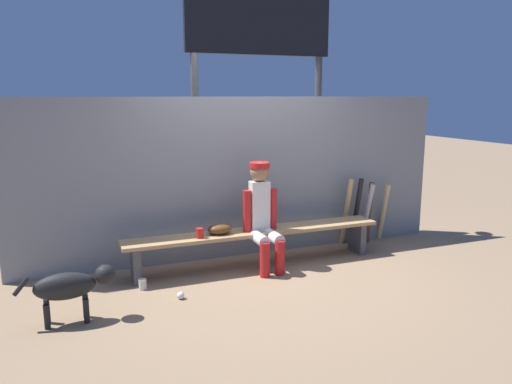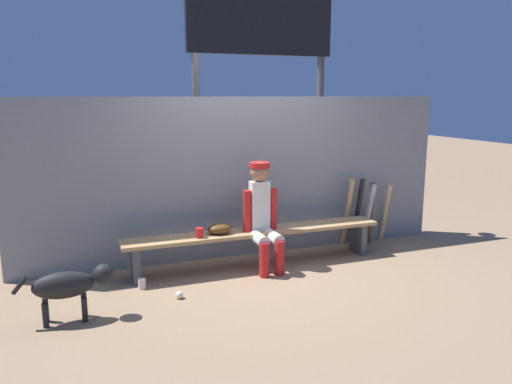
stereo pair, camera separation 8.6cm
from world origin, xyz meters
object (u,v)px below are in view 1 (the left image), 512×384
at_px(bat_aluminum_silver, 367,214).
at_px(bat_wood_natural, 384,212).
at_px(bat_wood_tan, 346,212).
at_px(cup_on_bench, 200,233).
at_px(player_seated, 263,213).
at_px(cup_on_ground, 143,284).
at_px(dog, 72,286).
at_px(baseball_glove, 220,229).
at_px(bat_wood_dark, 369,213).
at_px(bat_aluminum_black, 356,212).
at_px(dugout_bench, 256,237).
at_px(scoreboard, 263,45).
at_px(baseball, 181,295).

bearing_deg(bat_aluminum_silver, bat_wood_natural, 12.31).
bearing_deg(bat_wood_tan, cup_on_bench, -169.92).
distance_m(player_seated, cup_on_ground, 1.53).
distance_m(bat_aluminum_silver, dog, 3.87).
distance_m(baseball_glove, bat_aluminum_silver, 2.15).
relative_size(bat_wood_natural, cup_on_bench, 7.27).
bearing_deg(bat_wood_dark, bat_aluminum_black, -178.91).
height_order(dugout_bench, cup_on_bench, cup_on_bench).
bearing_deg(cup_on_ground, bat_aluminum_black, 10.25).
relative_size(dugout_bench, scoreboard, 0.82).
distance_m(cup_on_bench, dog, 1.53).
bearing_deg(bat_wood_tan, baseball_glove, -170.85).
height_order(bat_wood_tan, bat_aluminum_silver, bat_wood_tan).
bearing_deg(scoreboard, bat_wood_dark, -41.94).
relative_size(player_seated, bat_wood_dark, 1.46).
xyz_separation_m(bat_aluminum_silver, baseball, (-2.74, -0.90, -0.38)).
bearing_deg(dugout_bench, bat_aluminum_black, 10.06).
bearing_deg(player_seated, dog, -161.90).
bearing_deg(bat_wood_dark, bat_wood_tan, 176.85).
height_order(bat_wood_tan, cup_on_ground, bat_wood_tan).
distance_m(baseball, scoreboard, 3.64).
bearing_deg(cup_on_bench, baseball, -122.42).
distance_m(bat_aluminum_silver, scoreboard, 2.67).
bearing_deg(player_seated, cup_on_bench, 177.89).
bearing_deg(baseball, bat_wood_dark, 18.13).
relative_size(baseball_glove, cup_on_ground, 2.55).
height_order(bat_aluminum_silver, baseball, bat_aluminum_silver).
distance_m(player_seated, bat_wood_natural, 2.03).
distance_m(player_seated, bat_aluminum_silver, 1.71).
relative_size(player_seated, bat_aluminum_silver, 1.46).
height_order(bat_wood_dark, scoreboard, scoreboard).
distance_m(cup_on_bench, scoreboard, 2.86).
distance_m(bat_wood_tan, cup_on_ground, 2.83).
bearing_deg(player_seated, scoreboard, 67.52).
xyz_separation_m(bat_wood_tan, bat_aluminum_black, (0.14, -0.02, -0.00)).
bearing_deg(scoreboard, baseball_glove, -129.41).
distance_m(bat_wood_natural, cup_on_bench, 2.74).
bearing_deg(bat_wood_dark, bat_wood_natural, 11.85).
height_order(bat_aluminum_silver, scoreboard, scoreboard).
bearing_deg(bat_wood_natural, dog, -164.59).
xyz_separation_m(cup_on_bench, dog, (-1.34, -0.71, -0.15)).
distance_m(player_seated, scoreboard, 2.49).
bearing_deg(bat_wood_dark, baseball_glove, -172.77).
height_order(cup_on_bench, dog, cup_on_bench).
relative_size(baseball_glove, baseball, 3.78).
xyz_separation_m(bat_aluminum_black, dog, (-3.57, -1.05, -0.12)).
distance_m(dugout_bench, bat_wood_natural, 2.04).
relative_size(bat_wood_dark, scoreboard, 0.22).
xyz_separation_m(baseball, dog, (-0.99, -0.15, 0.30)).
distance_m(baseball_glove, bat_aluminum_black, 1.99).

